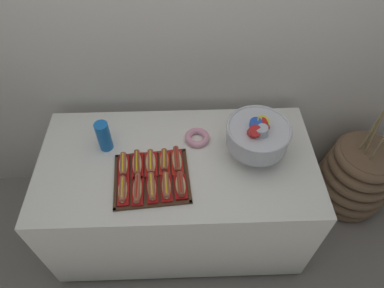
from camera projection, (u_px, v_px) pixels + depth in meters
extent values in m
plane|color=gray|center=(181.00, 225.00, 2.53)|extent=(10.00, 10.00, 0.00)
cube|color=silver|center=(174.00, 30.00, 1.88)|extent=(6.00, 0.10, 2.60)
cube|color=white|center=(179.00, 195.00, 2.22)|extent=(1.59, 0.81, 0.75)
cylinder|color=black|center=(80.00, 267.00, 2.31)|extent=(0.05, 0.05, 0.04)
cylinder|color=black|center=(281.00, 260.00, 2.34)|extent=(0.05, 0.05, 0.04)
cylinder|color=black|center=(93.00, 192.00, 2.70)|extent=(0.05, 0.05, 0.04)
cylinder|color=black|center=(266.00, 187.00, 2.73)|extent=(0.05, 0.05, 0.04)
cylinder|color=brown|center=(355.00, 176.00, 2.48)|extent=(0.38, 0.38, 0.57)
torus|color=brown|center=(344.00, 193.00, 2.66)|extent=(0.50, 0.50, 0.09)
torus|color=brown|center=(348.00, 187.00, 2.59)|extent=(0.53, 0.53, 0.09)
torus|color=brown|center=(353.00, 180.00, 2.52)|extent=(0.52, 0.52, 0.09)
torus|color=brown|center=(357.00, 172.00, 2.44)|extent=(0.49, 0.49, 0.09)
torus|color=brown|center=(362.00, 164.00, 2.37)|extent=(0.46, 0.46, 0.09)
torus|color=brown|center=(368.00, 156.00, 2.30)|extent=(0.44, 0.44, 0.09)
cylinder|color=#937F56|center=(381.00, 116.00, 2.09)|extent=(0.09, 0.08, 0.55)
cylinder|color=#937F56|center=(378.00, 123.00, 2.15)|extent=(0.02, 0.05, 0.42)
cylinder|color=#937F56|center=(375.00, 131.00, 2.09)|extent=(0.05, 0.02, 0.44)
cube|color=#472B19|center=(152.00, 178.00, 1.84)|extent=(0.43, 0.39, 0.01)
cube|color=#472B19|center=(153.00, 205.00, 1.73)|extent=(0.40, 0.05, 0.01)
cube|color=#472B19|center=(151.00, 153.00, 1.95)|extent=(0.40, 0.05, 0.01)
cube|color=#472B19|center=(116.00, 181.00, 1.82)|extent=(0.05, 0.36, 0.01)
cube|color=#472B19|center=(187.00, 174.00, 1.85)|extent=(0.05, 0.36, 0.01)
cube|color=red|center=(123.00, 193.00, 1.77)|extent=(0.07, 0.16, 0.02)
ellipsoid|color=#E0BC7F|center=(123.00, 190.00, 1.75)|extent=(0.06, 0.15, 0.04)
cylinder|color=#A8563D|center=(122.00, 189.00, 1.74)|extent=(0.04, 0.14, 0.03)
cylinder|color=yellow|center=(122.00, 187.00, 1.73)|extent=(0.02, 0.12, 0.01)
cube|color=#B21414|center=(138.00, 191.00, 1.78)|extent=(0.06, 0.18, 0.02)
ellipsoid|color=#E0BC7F|center=(137.00, 189.00, 1.76)|extent=(0.05, 0.16, 0.04)
cylinder|color=#A8563D|center=(137.00, 188.00, 1.75)|extent=(0.03, 0.17, 0.03)
cylinder|color=red|center=(137.00, 186.00, 1.74)|extent=(0.01, 0.14, 0.01)
cube|color=#B21414|center=(152.00, 190.00, 1.78)|extent=(0.07, 0.17, 0.02)
ellipsoid|color=#E0BC7F|center=(152.00, 187.00, 1.76)|extent=(0.06, 0.16, 0.04)
cylinder|color=#A8563D|center=(152.00, 186.00, 1.75)|extent=(0.05, 0.16, 0.03)
cylinder|color=yellow|center=(151.00, 184.00, 1.74)|extent=(0.02, 0.13, 0.01)
cube|color=#B21414|center=(166.00, 189.00, 1.79)|extent=(0.07, 0.17, 0.02)
ellipsoid|color=tan|center=(166.00, 186.00, 1.77)|extent=(0.06, 0.16, 0.04)
cylinder|color=#A8563D|center=(166.00, 185.00, 1.76)|extent=(0.04, 0.15, 0.03)
cylinder|color=yellow|center=(166.00, 183.00, 1.75)|extent=(0.02, 0.12, 0.01)
cube|color=#B21414|center=(181.00, 187.00, 1.79)|extent=(0.08, 0.16, 0.02)
ellipsoid|color=#E0BC7F|center=(181.00, 185.00, 1.78)|extent=(0.06, 0.14, 0.04)
cylinder|color=brown|center=(180.00, 184.00, 1.77)|extent=(0.04, 0.14, 0.03)
cylinder|color=red|center=(180.00, 182.00, 1.76)|extent=(0.02, 0.12, 0.01)
cube|color=#B21414|center=(124.00, 167.00, 1.88)|extent=(0.07, 0.17, 0.02)
ellipsoid|color=beige|center=(123.00, 165.00, 1.86)|extent=(0.06, 0.16, 0.04)
cylinder|color=#A8563D|center=(123.00, 164.00, 1.85)|extent=(0.04, 0.15, 0.03)
cylinder|color=yellow|center=(123.00, 162.00, 1.84)|extent=(0.02, 0.12, 0.01)
cube|color=#B21414|center=(138.00, 166.00, 1.88)|extent=(0.08, 0.18, 0.02)
ellipsoid|color=beige|center=(137.00, 164.00, 1.86)|extent=(0.06, 0.17, 0.04)
cylinder|color=brown|center=(137.00, 162.00, 1.86)|extent=(0.04, 0.16, 0.03)
cylinder|color=yellow|center=(136.00, 161.00, 1.84)|extent=(0.02, 0.14, 0.01)
cube|color=red|center=(151.00, 165.00, 1.89)|extent=(0.08, 0.17, 0.02)
ellipsoid|color=#E0BC7F|center=(151.00, 163.00, 1.87)|extent=(0.07, 0.16, 0.04)
cylinder|color=#A8563D|center=(151.00, 161.00, 1.86)|extent=(0.04, 0.15, 0.03)
cylinder|color=yellow|center=(150.00, 160.00, 1.85)|extent=(0.02, 0.13, 0.01)
cube|color=red|center=(165.00, 164.00, 1.89)|extent=(0.06, 0.16, 0.02)
ellipsoid|color=tan|center=(164.00, 161.00, 1.87)|extent=(0.05, 0.15, 0.04)
cylinder|color=#9E4C38|center=(164.00, 160.00, 1.86)|extent=(0.03, 0.14, 0.03)
cylinder|color=yellow|center=(164.00, 158.00, 1.85)|extent=(0.01, 0.12, 0.01)
cube|color=red|center=(178.00, 162.00, 1.90)|extent=(0.08, 0.18, 0.02)
ellipsoid|color=beige|center=(178.00, 160.00, 1.88)|extent=(0.06, 0.17, 0.04)
cylinder|color=brown|center=(178.00, 159.00, 1.87)|extent=(0.04, 0.17, 0.03)
cylinder|color=red|center=(178.00, 157.00, 1.86)|extent=(0.02, 0.14, 0.01)
cylinder|color=silver|center=(254.00, 152.00, 1.96)|extent=(0.20, 0.20, 0.02)
cone|color=silver|center=(255.00, 147.00, 1.92)|extent=(0.07, 0.07, 0.07)
cylinder|color=silver|center=(258.00, 135.00, 1.85)|extent=(0.34, 0.34, 0.12)
torus|color=silver|center=(259.00, 128.00, 1.80)|extent=(0.35, 0.35, 0.02)
cylinder|color=red|center=(264.00, 128.00, 1.82)|extent=(0.13, 0.11, 0.15)
cylinder|color=yellow|center=(259.00, 126.00, 1.83)|extent=(0.10, 0.11, 0.14)
cylinder|color=#1E47B2|center=(255.00, 128.00, 1.82)|extent=(0.10, 0.11, 0.14)
cylinder|color=red|center=(252.00, 134.00, 1.79)|extent=(0.10, 0.14, 0.15)
cylinder|color=#B7BCC6|center=(262.00, 136.00, 1.78)|extent=(0.10, 0.08, 0.13)
cylinder|color=blue|center=(105.00, 140.00, 1.95)|extent=(0.08, 0.08, 0.12)
cylinder|color=blue|center=(104.00, 138.00, 1.93)|extent=(0.08, 0.08, 0.12)
cylinder|color=blue|center=(103.00, 135.00, 1.91)|extent=(0.08, 0.08, 0.12)
cylinder|color=blue|center=(103.00, 132.00, 1.90)|extent=(0.08, 0.08, 0.12)
torus|color=pink|center=(197.00, 138.00, 2.02)|extent=(0.15, 0.15, 0.04)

